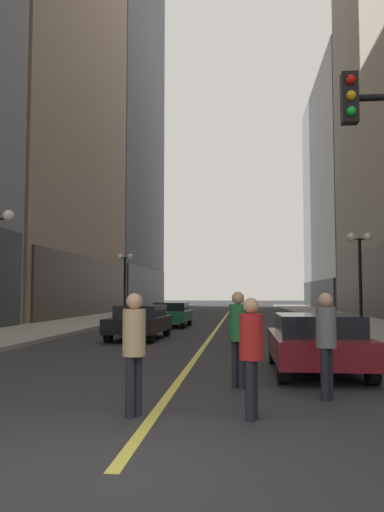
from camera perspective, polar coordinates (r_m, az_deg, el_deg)
name	(u,v)px	position (r m, az deg, el deg)	size (l,w,h in m)	color
ground_plane	(225,317)	(40.24, 3.65, -6.69)	(200.00, 200.00, 0.00)	#2D2D30
sidewalk_left	(120,316)	(41.34, -7.93, -6.48)	(4.50, 78.00, 0.15)	#9E9991
sidewalk_right	(335,317)	(40.81, 15.38, -6.41)	(4.50, 78.00, 0.15)	#9E9991
lane_centre_stripe	(225,317)	(40.24, 3.65, -6.68)	(0.16, 70.00, 0.01)	#E5D64C
building_left_mid	(19,83)	(46.80, -18.37, 17.55)	(12.47, 24.00, 38.00)	gray
building_left_far	(109,87)	(72.66, -9.10, 17.78)	(11.08, 26.00, 57.93)	slate
building_right_far	(367,194)	(68.09, 18.60, 6.41)	(12.66, 26.00, 28.13)	slate
car_maroon	(316,341)	(12.16, 13.45, -9.04)	(1.97, 4.31, 1.32)	maroon
car_black	(140,321)	(20.74, -5.71, -7.07)	(2.01, 4.44, 1.32)	black
car_green	(171,313)	(28.36, -2.28, -6.30)	(1.94, 4.24, 1.32)	#196038
pedestrian_in_grey_suit	(326,337)	(9.18, 14.46, -8.55)	(0.47, 0.47, 1.80)	black
pedestrian_in_tan_trench	(134,344)	(7.79, -6.36, -9.50)	(0.46, 0.46, 1.79)	black
pedestrian_in_red_jacket	(251,348)	(7.62, 6.50, -9.96)	(0.43, 0.43, 1.72)	black
pedestrian_in_green_parka	(238,331)	(10.06, 5.07, -8.19)	(0.48, 0.48, 1.82)	black
street_lamp_left_far	(125,271)	(34.67, -7.36, -1.68)	(1.06, 0.36, 4.43)	black
street_lamp_right_mid	(360,260)	(23.70, 17.90, -0.38)	(1.06, 0.36, 4.43)	black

